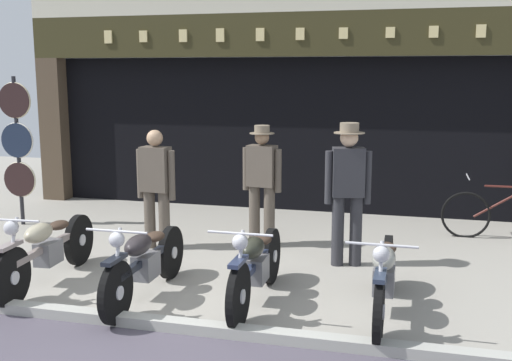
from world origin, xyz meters
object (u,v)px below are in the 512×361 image
at_px(motorcycle_center_left, 145,261).
at_px(salesman_left, 156,184).
at_px(shopkeeper_center, 262,180).
at_px(leaning_bicycle, 504,214).
at_px(salesman_right, 348,186).
at_px(tyre_sign_pole, 17,142).
at_px(motorcycle_center, 256,265).
at_px(advert_board_near, 369,106).
at_px(advert_board_far, 448,108).
at_px(motorcycle_left, 47,248).
at_px(motorcycle_center_right, 384,275).

height_order(motorcycle_center_left, salesman_left, salesman_left).
xyz_separation_m(shopkeeper_center, leaning_bicycle, (3.25, 1.16, -0.55)).
height_order(salesman_left, salesman_right, salesman_right).
bearing_deg(leaning_bicycle, shopkeeper_center, 109.33).
distance_m(tyre_sign_pole, leaning_bicycle, 7.29).
distance_m(motorcycle_center, tyre_sign_pole, 5.04).
bearing_deg(salesman_left, motorcycle_center_left, 115.05).
bearing_deg(advert_board_near, shopkeeper_center, -117.20).
height_order(motorcycle_center_left, advert_board_far, advert_board_far).
xyz_separation_m(motorcycle_center, advert_board_near, (0.76, 4.50, 1.39)).
xyz_separation_m(motorcycle_center_left, tyre_sign_pole, (-3.23, 2.49, 0.89)).
relative_size(motorcycle_center_left, salesman_left, 1.23).
distance_m(motorcycle_center, advert_board_far, 5.11).
xyz_separation_m(motorcycle_center_left, advert_board_near, (1.91, 4.66, 1.39)).
bearing_deg(motorcycle_center_left, shopkeeper_center, -107.01).
bearing_deg(motorcycle_center_left, motorcycle_center, -172.48).
relative_size(motorcycle_left, leaning_bicycle, 1.21).
height_order(motorcycle_center, motorcycle_center_right, motorcycle_center).
relative_size(shopkeeper_center, advert_board_far, 1.57).
distance_m(salesman_left, leaning_bicycle, 4.89).
distance_m(advert_board_near, advert_board_far, 1.24).
distance_m(shopkeeper_center, salesman_right, 1.35).
height_order(motorcycle_center_left, tyre_sign_pole, tyre_sign_pole).
relative_size(motorcycle_center_right, advert_board_far, 1.92).
xyz_separation_m(motorcycle_center, advert_board_far, (1.99, 4.50, 1.37)).
bearing_deg(advert_board_near, motorcycle_left, -124.96).
relative_size(motorcycle_center_left, tyre_sign_pole, 0.86).
bearing_deg(leaning_bicycle, tyre_sign_pole, 97.25).
bearing_deg(motorcycle_center, advert_board_far, -113.83).
height_order(motorcycle_left, motorcycle_center, motorcycle_center).
xyz_separation_m(motorcycle_left, salesman_left, (0.60, 1.66, 0.47)).
distance_m(motorcycle_center, shopkeeper_center, 2.23).
bearing_deg(advert_board_far, salesman_right, -112.75).
bearing_deg(motorcycle_center, advert_board_near, -99.46).
height_order(motorcycle_center_left, shopkeeper_center, shopkeeper_center).
relative_size(motorcycle_center, leaning_bicycle, 1.13).
height_order(tyre_sign_pole, advert_board_far, tyre_sign_pole).
bearing_deg(advert_board_far, advert_board_near, 180.00).
distance_m(salesman_right, tyre_sign_pole, 5.20).
distance_m(motorcycle_left, motorcycle_center_left, 1.26).
height_order(motorcycle_center_left, salesman_right, salesman_right).
distance_m(tyre_sign_pole, advert_board_near, 5.60).
xyz_separation_m(motorcycle_center_left, leaning_bicycle, (3.93, 3.44, -0.05)).
relative_size(salesman_right, leaning_bicycle, 1.03).
bearing_deg(motorcycle_center_left, tyre_sign_pole, -37.86).
xyz_separation_m(motorcycle_center_right, advert_board_near, (-0.52, 4.49, 1.39)).
bearing_deg(salesman_right, motorcycle_center_right, 95.81).
bearing_deg(leaning_bicycle, motorcycle_center_left, 130.84).
distance_m(motorcycle_left, salesman_right, 3.56).
distance_m(motorcycle_center_right, salesman_right, 1.71).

